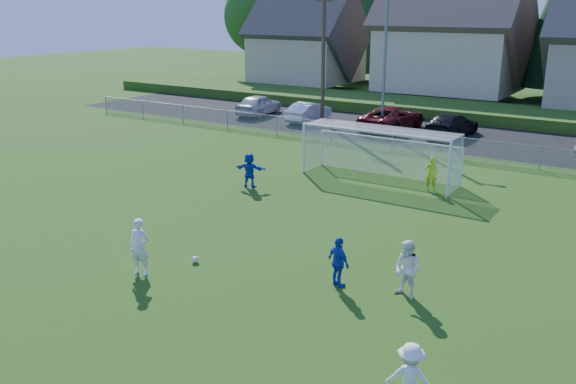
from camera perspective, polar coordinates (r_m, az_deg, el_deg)
name	(u,v)px	position (r m, az deg, el deg)	size (l,w,h in m)	color
ground	(124,316)	(17.10, -15.08, -11.15)	(160.00, 160.00, 0.00)	#193D0C
asphalt_lot	(457,137)	(39.83, 15.55, 4.99)	(60.00, 60.00, 0.00)	black
grass_embankment	(491,114)	(46.86, 18.46, 6.97)	(70.00, 6.00, 0.80)	#1E420F
soccer_ball	(195,260)	(19.87, -8.69, -6.27)	(0.22, 0.22, 0.22)	white
player_white_a	(140,247)	(19.09, -13.72, -5.03)	(0.65, 0.43, 1.78)	white
player_white_b	(408,270)	(17.47, 11.13, -7.14)	(0.82, 0.64, 1.69)	white
player_white_c	(410,378)	(13.00, 11.35, -16.70)	(0.98, 0.56, 1.52)	white
player_blue_a	(339,262)	(17.89, 4.76, -6.56)	(0.89, 0.37, 1.53)	#1235B1
player_blue_b	(250,170)	(27.58, -3.62, 2.06)	(1.46, 0.46, 1.57)	#1235B1
goalkeeper	(431,174)	(27.73, 13.26, 1.67)	(0.56, 0.37, 1.54)	#ABD218
car_a	(259,105)	(46.25, -2.77, 8.17)	(1.83, 4.55, 1.55)	#BABEC3
car_b	(309,112)	(43.44, 1.95, 7.49)	(1.47, 4.23, 1.39)	white
car_c	(392,118)	(41.01, 9.69, 6.83)	(2.64, 5.72, 1.59)	#4E080E
car_d	(452,125)	(39.88, 15.06, 6.09)	(2.02, 4.96, 1.44)	black
soccer_goal	(381,145)	(29.00, 8.74, 4.34)	(7.42, 1.90, 2.50)	white
chainlink_fence	(426,143)	(34.60, 12.79, 4.48)	(52.06, 0.06, 1.20)	gray
streetlight	(386,57)	(39.33, 9.13, 12.37)	(1.38, 0.18, 9.00)	slate
utility_pole	(323,48)	(42.48, 3.33, 13.30)	(1.60, 0.26, 10.00)	#473321
houses_row	(552,13)	(53.12, 23.50, 15.09)	(53.90, 11.45, 13.27)	tan
tree_row	(555,18)	(59.47, 23.68, 14.73)	(65.98, 12.36, 13.80)	#382616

